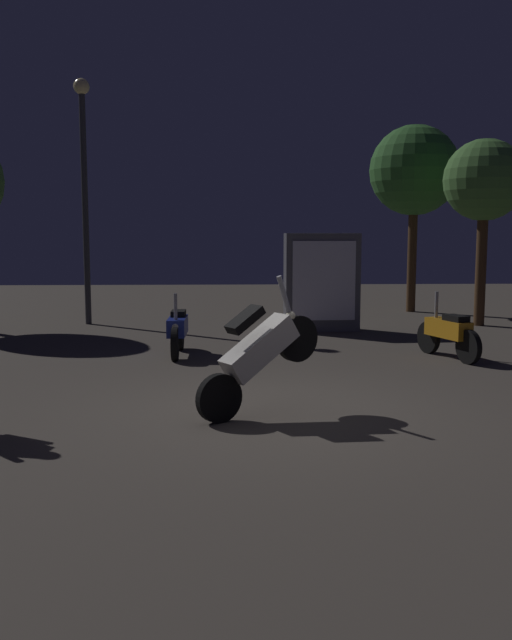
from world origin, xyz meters
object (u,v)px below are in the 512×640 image
(motorcycle_orange_parked_left, at_px, (448,333))
(kiosk_billboard, at_px, (322,282))
(motorcycle_blue_parked_right, at_px, (178,330))
(streetlamp_near, at_px, (84,172))
(motorcycle_white_foreground, at_px, (259,353))

(motorcycle_orange_parked_left, bearing_deg, kiosk_billboard, 7.58)
(motorcycle_blue_parked_right, relative_size, streetlamp_near, 0.30)
(kiosk_billboard, bearing_deg, motorcycle_white_foreground, 74.25)
(motorcycle_white_foreground, distance_m, kiosk_billboard, 7.18)
(motorcycle_white_foreground, bearing_deg, motorcycle_blue_parked_right, 74.68)
(motorcycle_orange_parked_left, relative_size, kiosk_billboard, 0.76)
(streetlamp_near, bearing_deg, kiosk_billboard, -13.76)
(kiosk_billboard, bearing_deg, streetlamp_near, -16.15)
(motorcycle_orange_parked_left, relative_size, streetlamp_near, 0.29)
(motorcycle_white_foreground, xyz_separation_m, streetlamp_near, (-3.61, 8.27, 2.72))
(motorcycle_orange_parked_left, xyz_separation_m, kiosk_billboard, (-1.70, 3.41, 0.61))
(motorcycle_white_foreground, height_order, motorcycle_orange_parked_left, motorcycle_white_foreground)
(kiosk_billboard, bearing_deg, motorcycle_orange_parked_left, 114.07)
(motorcycle_white_foreground, xyz_separation_m, kiosk_billboard, (1.66, 6.98, 0.31))
(motorcycle_orange_parked_left, xyz_separation_m, streetlamp_near, (-6.96, 4.70, 3.03))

